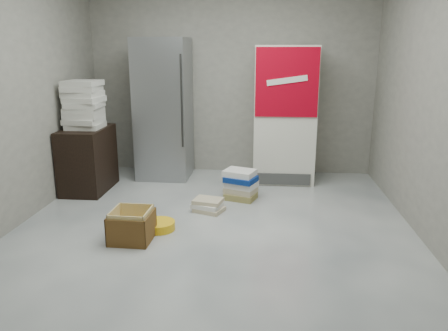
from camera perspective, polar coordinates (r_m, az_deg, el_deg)
ground at (r=4.18m, az=-1.89°, el=-9.84°), size 5.00×5.00×0.00m
room_shell at (r=3.79m, az=-2.13°, el=15.63°), size 4.04×5.04×2.82m
steel_fridge at (r=6.11m, az=-7.86°, el=7.30°), size 0.70×0.72×1.90m
coke_cooler at (r=5.95m, az=7.91°, el=6.65°), size 0.80×0.73×1.80m
wood_shelf at (r=5.78m, az=-17.35°, el=0.76°), size 0.50×0.80×0.80m
supply_box_stack at (r=5.66m, az=-17.85°, el=7.57°), size 0.45×0.45×0.58m
phonebook_stack_main at (r=5.25m, az=2.18°, el=-2.50°), size 0.44×0.41×0.35m
phonebook_stack_side at (r=4.88m, az=-2.08°, el=-5.20°), size 0.39×0.34×0.14m
cardboard_box at (r=4.24m, az=-11.94°, el=-7.94°), size 0.39×0.39×0.31m
bucket_lid at (r=4.46m, az=-8.44°, el=-7.77°), size 0.35×0.35×0.08m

